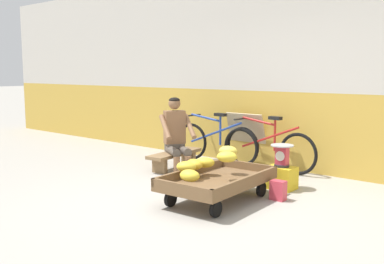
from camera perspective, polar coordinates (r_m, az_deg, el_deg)
name	(u,v)px	position (r m, az deg, el deg)	size (l,w,h in m)	color
ground_plane	(183,207)	(5.21, -1.10, -9.57)	(80.00, 80.00, 0.00)	#A39E93
back_wall	(298,67)	(7.23, 13.39, 8.08)	(16.00, 0.30, 3.23)	gold
banana_cart	(218,182)	(5.38, 3.31, -6.34)	(0.92, 1.48, 0.36)	brown
banana_pile	(205,163)	(5.35, 1.73, -3.91)	(0.69, 1.09, 0.27)	gold
low_bench	(175,156)	(7.16, -2.22, -3.10)	(0.41, 1.12, 0.27)	olive
vendor_seated	(176,134)	(7.02, -2.03, -0.28)	(0.74, 0.65, 1.14)	brown
plastic_crate	(281,178)	(6.06, 11.33, -5.74)	(0.36, 0.28, 0.30)	gold
weighing_scale	(282,155)	(6.00, 11.40, -2.93)	(0.30, 0.30, 0.29)	#28282D
bicycle_near_left	(215,142)	(7.57, 2.97, -1.33)	(1.66, 0.48, 0.86)	black
bicycle_far_left	(269,148)	(7.13, 9.77, -2.00)	(1.66, 0.48, 0.86)	black
sign_board	(248,138)	(7.58, 7.12, -0.80)	(0.70, 0.31, 0.86)	#C6B289
shopping_bag	(278,190)	(5.55, 10.93, -7.31)	(0.18, 0.12, 0.24)	#D13D4C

